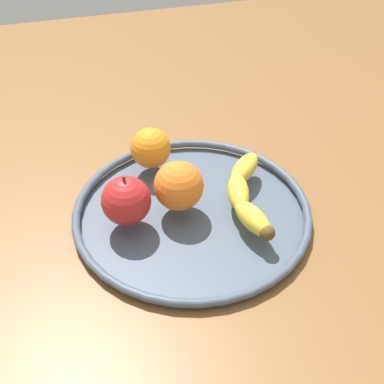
{
  "coord_description": "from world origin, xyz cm",
  "views": [
    {
      "loc": [
        57.29,
        -14.57,
        55.68
      ],
      "look_at": [
        0.0,
        0.0,
        4.8
      ],
      "focal_mm": 52.59,
      "sensor_mm": 36.0,
      "label": 1
    }
  ],
  "objects_px": {
    "apple": "(126,201)",
    "orange_front_left": "(151,148)",
    "fruit_bowl": "(192,213)",
    "orange_back_left": "(179,186)",
    "banana": "(246,194)"
  },
  "relations": [
    {
      "from": "apple",
      "to": "orange_front_left",
      "type": "relative_size",
      "value": 1.23
    },
    {
      "from": "fruit_bowl",
      "to": "apple",
      "type": "relative_size",
      "value": 4.46
    },
    {
      "from": "orange_back_left",
      "to": "orange_front_left",
      "type": "distance_m",
      "value": 0.1
    },
    {
      "from": "orange_back_left",
      "to": "banana",
      "type": "bearing_deg",
      "value": 79.24
    },
    {
      "from": "apple",
      "to": "orange_back_left",
      "type": "bearing_deg",
      "value": 99.71
    },
    {
      "from": "banana",
      "to": "apple",
      "type": "height_order",
      "value": "apple"
    },
    {
      "from": "apple",
      "to": "orange_front_left",
      "type": "distance_m",
      "value": 0.13
    },
    {
      "from": "banana",
      "to": "orange_front_left",
      "type": "bearing_deg",
      "value": -123.93
    },
    {
      "from": "banana",
      "to": "apple",
      "type": "relative_size",
      "value": 2.46
    },
    {
      "from": "fruit_bowl",
      "to": "orange_front_left",
      "type": "xyz_separation_m",
      "value": [
        -0.11,
        -0.04,
        0.04
      ]
    },
    {
      "from": "banana",
      "to": "orange_back_left",
      "type": "height_order",
      "value": "orange_back_left"
    },
    {
      "from": "apple",
      "to": "orange_back_left",
      "type": "distance_m",
      "value": 0.08
    },
    {
      "from": "banana",
      "to": "apple",
      "type": "bearing_deg",
      "value": -78.98
    },
    {
      "from": "fruit_bowl",
      "to": "apple",
      "type": "distance_m",
      "value": 0.1
    },
    {
      "from": "fruit_bowl",
      "to": "orange_front_left",
      "type": "distance_m",
      "value": 0.13
    }
  ]
}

